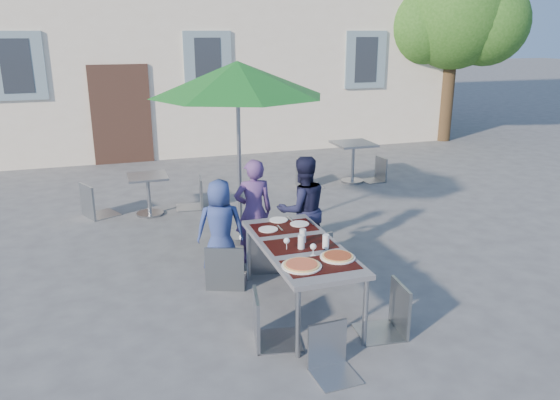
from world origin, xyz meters
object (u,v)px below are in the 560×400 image
object	(u,v)px
chair_0	(225,239)
bg_chair_r_1	(378,155)
chair_3	(267,288)
chair_5	(332,323)
pizza_near_left	(302,265)
bg_chair_r_0	(194,174)
bg_chair_l_0	(92,180)
child_1	(254,211)
bg_chair_l_1	(305,157)
cafe_table_0	(148,190)
pizza_near_right	(338,256)
dining_table	(300,249)
chair_4	(392,280)
cafe_table_1	(353,154)
chair_1	(267,224)
child_0	(220,227)
patio_umbrella	(237,81)
child_2	(302,210)
chair_2	(315,228)

from	to	relation	value
chair_0	bg_chair_r_1	world-z (taller)	chair_0
chair_3	chair_5	bearing A→B (deg)	-57.54
pizza_near_left	bg_chair_r_0	xyz separation A→B (m)	(-0.28, 4.45, -0.19)
bg_chair_l_0	bg_chair_r_0	size ratio (longest dim) A/B	1.07
child_1	bg_chair_l_1	xyz separation A→B (m)	(1.89, 3.10, -0.09)
chair_0	cafe_table_0	size ratio (longest dim) A/B	1.53
pizza_near_right	bg_chair_l_1	world-z (taller)	bg_chair_l_1
dining_table	chair_4	size ratio (longest dim) A/B	1.88
dining_table	child_1	bearing A→B (deg)	94.98
chair_3	cafe_table_1	distance (m)	6.08
dining_table	chair_0	world-z (taller)	chair_0
chair_1	bg_chair_l_1	size ratio (longest dim) A/B	1.04
chair_5	bg_chair_r_0	world-z (taller)	bg_chair_r_0
child_0	chair_3	bearing A→B (deg)	102.00
chair_1	bg_chair_l_0	xyz separation A→B (m)	(-2.06, 2.87, -0.00)
pizza_near_left	patio_umbrella	distance (m)	3.10
pizza_near_right	cafe_table_1	bearing A→B (deg)	62.79
chair_0	chair_4	bearing A→B (deg)	-48.71
pizza_near_right	child_0	size ratio (longest dim) A/B	0.29
dining_table	chair_5	xyz separation A→B (m)	(-0.13, -1.17, -0.21)
child_1	patio_umbrella	size ratio (longest dim) A/B	0.54
chair_0	bg_chair_l_0	size ratio (longest dim) A/B	0.97
chair_0	pizza_near_left	bearing A→B (deg)	-70.84
patio_umbrella	child_2	bearing A→B (deg)	-58.01
pizza_near_left	patio_umbrella	world-z (taller)	patio_umbrella
cafe_table_0	bg_chair_l_0	world-z (taller)	bg_chair_l_0
chair_5	cafe_table_1	xyz separation A→B (m)	(2.93, 5.72, 0.08)
pizza_near_left	chair_4	bearing A→B (deg)	-13.13
bg_chair_r_0	patio_umbrella	bearing A→B (deg)	-78.29
chair_2	bg_chair_r_1	distance (m)	4.53
chair_0	chair_5	distance (m)	2.01
dining_table	chair_5	bearing A→B (deg)	-96.57
chair_4	bg_chair_r_0	xyz separation A→B (m)	(-1.15, 4.65, 0.00)
chair_0	patio_umbrella	xyz separation A→B (m)	(0.54, 1.40, 1.67)
chair_5	bg_chair_r_0	size ratio (longest dim) A/B	0.85
dining_table	pizza_near_left	world-z (taller)	pizza_near_left
child_1	cafe_table_1	xyz separation A→B (m)	(2.92, 3.15, -0.12)
chair_4	bg_chair_r_1	world-z (taller)	chair_4
child_2	cafe_table_1	distance (m)	4.05
dining_table	cafe_table_1	xyz separation A→B (m)	(2.80, 4.55, -0.13)
patio_umbrella	cafe_table_0	size ratio (longest dim) A/B	3.78
chair_2	chair_4	world-z (taller)	chair_4
chair_2	cafe_table_1	bearing A→B (deg)	58.02
chair_2	cafe_table_0	size ratio (longest dim) A/B	1.40
patio_umbrella	bg_chair_l_1	world-z (taller)	patio_umbrella
chair_0	chair_1	distance (m)	0.67
child_2	chair_2	world-z (taller)	child_2
pizza_near_left	child_0	size ratio (longest dim) A/B	0.32
cafe_table_1	bg_chair_l_1	distance (m)	1.04
cafe_table_0	bg_chair_r_0	distance (m)	0.81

